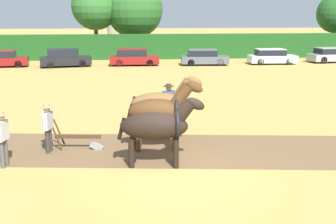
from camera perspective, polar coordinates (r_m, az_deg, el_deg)
ground_plane at (r=12.88m, az=1.29°, el=-7.87°), size 240.00×240.00×0.00m
plowed_furrow_strip at (r=15.91m, az=-20.99°, el=-4.60°), size 35.43×8.27×0.01m
hedgerow at (r=43.93m, az=-4.01°, el=8.83°), size 70.33×1.54×2.50m
tree_center_left at (r=48.49m, az=-9.85°, el=13.92°), size 5.23×5.23×7.98m
tree_center at (r=48.41m, az=-4.56°, el=13.65°), size 6.32×6.32×8.15m
tree_center_right at (r=53.64m, az=21.84°, el=12.25°), size 4.49×4.49×6.80m
draft_horse_lead_left at (r=12.91m, az=-1.43°, el=-1.93°), size 2.75×1.16×2.24m
draft_horse_lead_right at (r=14.35m, az=-1.08°, el=0.12°), size 2.70×1.15×2.49m
draft_horse_trail_left at (r=15.84m, az=-0.82°, el=1.20°), size 2.82×1.13×2.44m
plow at (r=14.99m, az=-11.55°, el=-3.74°), size 1.81×0.56×1.13m
farmer_at_plow at (r=14.75m, az=-15.98°, el=-1.62°), size 0.42×0.64×1.69m
farmer_beside_team at (r=17.48m, az=0.08°, el=1.48°), size 0.63×0.45×1.80m
farmer_onlooker_left at (r=13.78m, az=-21.55°, el=-2.85°), size 0.44×0.66×1.76m
parked_car_left at (r=39.90m, az=-21.54°, el=6.69°), size 4.39×2.24×1.46m
parked_car_center_left at (r=38.39m, az=-13.82°, el=7.09°), size 4.61×2.53×1.59m
parked_car_center at (r=38.37m, az=-4.69°, el=7.38°), size 4.40×1.76×1.51m
parked_car_center_right at (r=38.71m, az=4.88°, el=7.38°), size 4.34×2.07×1.43m
parked_car_right at (r=40.43m, az=13.86°, el=7.28°), size 4.35×1.93×1.41m
parked_car_far_right at (r=43.59m, az=21.29°, el=7.18°), size 4.65×2.27×1.41m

